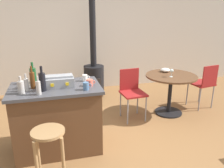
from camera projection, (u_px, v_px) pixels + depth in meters
ground_plane at (117, 146)px, 3.29m from camera, size 8.80×8.80×0.00m
back_wall at (86, 33)px, 5.34m from camera, size 8.00×0.10×2.70m
kitchen_island at (58, 118)px, 3.12m from camera, size 1.17×0.71×0.92m
wooden_stool at (49, 145)px, 2.46m from camera, size 0.36×0.36×0.67m
dining_table at (171, 85)px, 4.18m from camera, size 0.92×0.92×0.74m
folding_chair_near at (204, 82)px, 4.44m from camera, size 0.46×0.46×0.88m
folding_chair_far at (132, 90)px, 4.03m from camera, size 0.43×0.43×0.88m
wood_stove at (94, 75)px, 5.03m from camera, size 0.44×0.45×2.07m
toolbox at (59, 81)px, 2.97m from camera, size 0.37×0.25×0.15m
bottle_0 at (38, 87)px, 2.68m from camera, size 0.06×0.06×0.23m
bottle_1 at (21, 87)px, 2.71m from camera, size 0.08×0.08×0.22m
bottle_2 at (32, 80)px, 2.88m from camera, size 0.06×0.06×0.29m
bottle_3 at (26, 84)px, 2.80m from camera, size 0.06×0.06×0.22m
bottle_4 at (33, 75)px, 3.07m from camera, size 0.08×0.08×0.29m
bottle_5 at (42, 81)px, 2.79m from camera, size 0.08×0.08×0.31m
cup_0 at (85, 78)px, 3.20m from camera, size 0.11×0.07×0.09m
cup_1 at (90, 83)px, 3.00m from camera, size 0.12×0.09×0.09m
cup_2 at (86, 86)px, 2.85m from camera, size 0.11×0.07×0.10m
cup_3 at (26, 84)px, 2.95m from camera, size 0.11×0.07×0.09m
wine_glass at (172, 71)px, 4.00m from camera, size 0.07×0.07×0.14m
serving_bowl at (165, 70)px, 4.35m from camera, size 0.18×0.18×0.07m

